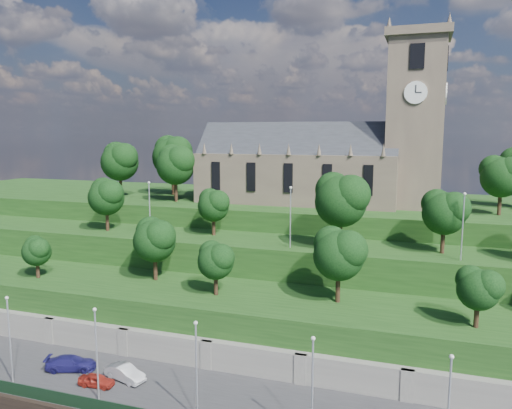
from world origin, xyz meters
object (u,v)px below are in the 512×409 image
(church, at_px, (327,157))
(car_right, at_px, (71,363))
(car_middle, at_px, (125,373))
(car_left, at_px, (96,380))

(church, bearing_deg, car_right, -115.65)
(church, distance_m, car_middle, 46.00)
(church, height_order, car_left, church)
(church, bearing_deg, car_middle, -107.49)
(car_right, bearing_deg, car_left, -133.90)
(car_middle, height_order, car_right, car_middle)
(car_middle, bearing_deg, car_left, 149.77)
(church, xyz_separation_m, car_left, (-14.43, -41.56, -19.92))
(church, distance_m, car_left, 48.29)
(car_left, height_order, car_right, car_right)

